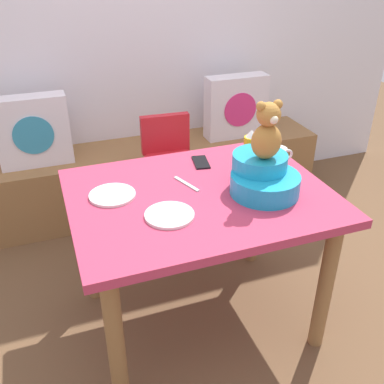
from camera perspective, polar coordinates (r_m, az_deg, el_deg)
name	(u,v)px	position (r m, az deg, el deg)	size (l,w,h in m)	color
ground_plane	(199,316)	(2.37, 0.85, -15.81)	(8.00, 8.00, 0.00)	brown
back_wall	(120,13)	(3.10, -9.26, 21.97)	(4.40, 0.10, 2.60)	silver
window_bench	(140,178)	(3.17, -6.73, 1.87)	(2.60, 0.44, 0.46)	olive
pillow_floral_left	(33,131)	(2.90, -19.93, 7.41)	(0.44, 0.15, 0.44)	silver
pillow_floral_right	(236,107)	(3.19, 5.72, 10.94)	(0.44, 0.15, 0.44)	silver
dining_table	(200,215)	(1.98, 0.99, -2.99)	(1.13, 0.87, 0.74)	#B73351
highchair	(171,164)	(2.68, -2.78, 3.66)	(0.34, 0.46, 0.79)	red
infant_seat_teal	(263,177)	(1.92, 9.21, 1.99)	(0.30, 0.33, 0.16)	#1A99C8
teddy_bear	(267,132)	(1.84, 9.73, 7.70)	(0.13, 0.12, 0.25)	#AF7633
ketchup_bottle	(251,149)	(2.14, 7.60, 5.55)	(0.07, 0.07, 0.18)	gold
coffee_mug	(279,157)	(2.18, 11.17, 4.49)	(0.12, 0.08, 0.09)	silver
dinner_plate_near	(112,195)	(1.92, -10.30, -0.38)	(0.20, 0.20, 0.01)	white
dinner_plate_far	(169,215)	(1.76, -2.94, -2.99)	(0.20, 0.20, 0.01)	white
cell_phone	(201,162)	(2.18, 1.16, 3.89)	(0.07, 0.14, 0.01)	black
table_fork	(186,184)	(1.98, -0.72, 1.07)	(0.02, 0.17, 0.01)	silver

